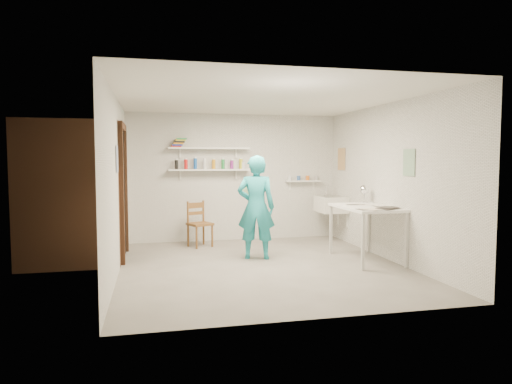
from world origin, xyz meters
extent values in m
cube|color=slate|center=(0.00, 0.00, -0.01)|extent=(4.00, 4.50, 0.02)
cube|color=silver|center=(0.00, 0.00, 2.41)|extent=(4.00, 4.50, 0.02)
cube|color=silver|center=(0.00, 2.26, 1.20)|extent=(4.00, 0.02, 2.40)
cube|color=silver|center=(0.00, -2.26, 1.20)|extent=(4.00, 0.02, 2.40)
cube|color=silver|center=(-2.01, 0.00, 1.20)|extent=(0.02, 4.50, 2.40)
cube|color=silver|center=(2.01, 0.00, 1.20)|extent=(0.02, 4.50, 2.40)
cube|color=black|center=(-1.99, 1.05, 1.00)|extent=(0.02, 0.90, 2.00)
cube|color=brown|center=(-2.70, 1.05, 1.05)|extent=(1.40, 1.50, 2.10)
cube|color=brown|center=(-1.97, 1.05, 2.05)|extent=(0.06, 1.05, 0.10)
cube|color=brown|center=(-1.97, 0.55, 1.00)|extent=(0.06, 0.10, 2.00)
cube|color=brown|center=(-1.97, 1.55, 1.00)|extent=(0.06, 0.10, 2.00)
cube|color=white|center=(-0.50, 2.13, 1.35)|extent=(1.50, 0.22, 0.03)
cube|color=white|center=(-0.50, 2.13, 1.75)|extent=(1.50, 0.22, 0.03)
cube|color=white|center=(1.35, 2.17, 1.12)|extent=(0.70, 0.14, 0.03)
cube|color=#334C7F|center=(-1.99, 0.05, 1.55)|extent=(0.01, 0.28, 0.36)
cube|color=#995933|center=(1.99, 1.80, 1.55)|extent=(0.01, 0.34, 0.42)
cube|color=#3F724C|center=(1.99, -0.55, 1.50)|extent=(0.01, 0.30, 0.38)
cube|color=white|center=(1.75, 1.70, 0.70)|extent=(0.48, 0.60, 0.30)
imported|color=#23A3B0|center=(0.03, 0.53, 0.80)|extent=(0.67, 0.53, 1.61)
cylinder|color=beige|center=(-0.03, 0.74, 1.07)|extent=(0.29, 0.11, 0.29)
cube|color=brown|center=(-0.72, 1.69, 0.40)|extent=(0.49, 0.48, 0.81)
cube|color=white|center=(1.64, 0.02, 0.42)|extent=(0.75, 1.25, 0.83)
sphere|color=white|center=(1.85, 0.52, 1.05)|extent=(0.16, 0.16, 0.16)
cylinder|color=black|center=(-1.11, 2.13, 1.45)|extent=(0.06, 0.06, 0.17)
cylinder|color=red|center=(-0.94, 2.13, 1.45)|extent=(0.06, 0.06, 0.17)
cylinder|color=blue|center=(-0.76, 2.13, 1.45)|extent=(0.06, 0.06, 0.17)
cylinder|color=white|center=(-0.59, 2.13, 1.45)|extent=(0.06, 0.06, 0.17)
cylinder|color=orange|center=(-0.41, 2.13, 1.45)|extent=(0.06, 0.06, 0.17)
cylinder|color=#268C3F|center=(-0.24, 2.13, 1.45)|extent=(0.06, 0.06, 0.17)
cylinder|color=#8C268C|center=(-0.06, 2.13, 1.45)|extent=(0.06, 0.06, 0.17)
cylinder|color=gold|center=(0.11, 2.13, 1.45)|extent=(0.06, 0.06, 0.17)
cube|color=red|center=(-1.10, 2.13, 1.78)|extent=(0.18, 0.14, 0.03)
cube|color=#1933A5|center=(-1.08, 2.13, 1.81)|extent=(0.18, 0.14, 0.03)
cube|color=orange|center=(-1.06, 2.13, 1.83)|extent=(0.18, 0.14, 0.03)
cube|color=black|center=(-1.04, 2.13, 1.86)|extent=(0.18, 0.14, 0.03)
cube|color=yellow|center=(-1.02, 2.13, 1.89)|extent=(0.18, 0.14, 0.03)
cube|color=#338C4C|center=(-1.00, 2.13, 1.92)|extent=(0.18, 0.14, 0.03)
cylinder|color=silver|center=(1.14, 2.17, 1.18)|extent=(0.07, 0.07, 0.09)
cylinder|color=#335999|center=(1.28, 2.17, 1.18)|extent=(0.07, 0.07, 0.09)
cylinder|color=orange|center=(1.42, 2.17, 1.18)|extent=(0.07, 0.07, 0.09)
cylinder|color=#999999|center=(1.56, 2.17, 1.18)|extent=(0.07, 0.07, 0.09)
cube|color=silver|center=(1.64, 0.02, 0.83)|extent=(0.30, 0.22, 0.00)
cube|color=#4C4742|center=(1.64, 0.02, 0.84)|extent=(0.30, 0.22, 0.00)
cube|color=beige|center=(1.64, 0.02, 0.84)|extent=(0.30, 0.22, 0.00)
cube|color=#383330|center=(1.64, 0.02, 0.85)|extent=(0.30, 0.22, 0.00)
cube|color=silver|center=(1.64, 0.02, 0.85)|extent=(0.30, 0.22, 0.00)
cube|color=silver|center=(1.64, 0.02, 0.85)|extent=(0.30, 0.22, 0.00)
cube|color=#4C4742|center=(1.64, 0.02, 0.86)|extent=(0.30, 0.22, 0.00)
camera|label=1|loc=(-1.53, -6.33, 1.54)|focal=32.00mm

